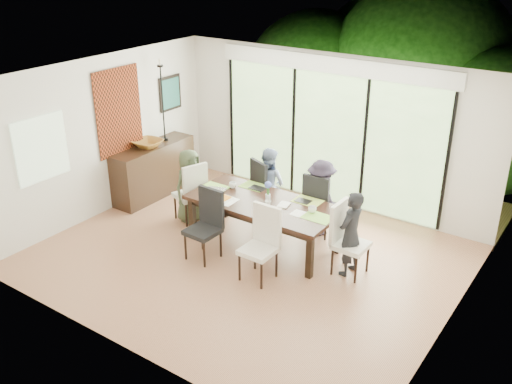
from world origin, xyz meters
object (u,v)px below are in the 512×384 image
Objects in this scene: laptop at (216,190)px; chair_far_left at (269,188)px; person_far_left at (269,184)px; chair_near_right at (258,245)px; person_far_right at (321,198)px; vase at (268,198)px; sideboard at (154,170)px; cup_b at (268,204)px; person_left_end at (190,186)px; chair_near_left at (202,226)px; table_top at (263,203)px; chair_left_end at (189,191)px; cup_a at (233,185)px; chair_far_right at (321,202)px; bowl at (148,144)px; person_right_end at (351,234)px; cup_c at (312,210)px; chair_right_end at (351,240)px.

chair_far_left is at bearing 47.91° from laptop.
chair_near_right is at bearing 128.51° from person_far_left.
person_far_right is at bearing -170.69° from person_far_left.
chair_far_left is 9.17× the size of vase.
person_far_left is 2.32m from sideboard.
cup_b reaches higher than laptop.
person_left_end is 1.00× the size of person_far_left.
chair_near_left is at bearing -122.28° from person_left_end.
person_far_right is 0.73× the size of sideboard.
person_left_end reaches higher than table_top.
chair_left_end reaches higher than cup_b.
person_far_left is 0.94m from vase.
person_far_right reaches higher than cup_a.
chair_far_right is 0.85× the size of person_far_left.
person_far_left reaches higher than bowl.
sideboard is at bearing -88.98° from person_right_end.
vase is at bearing -78.81° from person_left_end.
chair_near_right is 2.16m from person_left_end.
chair_far_left reaches higher than table_top.
cup_b is (0.60, -0.93, 0.15)m from person_far_left.
cup_c is (0.80, 0.10, 0.08)m from table_top.
table_top is 2.18× the size of chair_left_end.
person_right_end is at bearing -4.28° from bowl.
chair_far_right reaches higher than table_top.
chair_right_end is 2.36m from laptop.
chair_left_end is at bearing 99.32° from person_left_end.
chair_far_left is at bearing -80.69° from person_far_left.
chair_far_left is 0.10m from person_far_left.
cup_a is (-0.25, -0.68, 0.15)m from person_far_left.
chair_left_end is at bearing 20.37° from chair_far_right.
bowl is at bearing 175.35° from cup_a.
table_top is 1.86× the size of person_far_left.
chair_far_right is 1.45m from cup_a.
chair_near_left is 11.00× the size of cup_b.
cup_a is 0.07× the size of sideboard.
person_left_end is 1.00× the size of person_far_right.
person_left_end is at bearing 48.17° from person_far_left.
sideboard is at bearing 152.22° from chair_near_left.
person_left_end is (-1.48, 0.00, -0.07)m from table_top.
cup_b is at bearing -162.90° from cup_c.
sideboard is at bearing 172.51° from vase.
cup_c is 3.54m from bowl.
person_right_end is (1.93, -0.85, 0.09)m from chair_far_left.
chair_right_end reaches higher than cup_c.
person_far_left is (-0.95, 1.70, 0.09)m from chair_near_right.
chair_near_right is 0.85× the size of person_far_right.
laptop is at bearing 93.69° from chair_right_end.
person_far_left and person_far_right have the same top height.
person_far_left is 0.74m from cup_a.
chair_near_right is (0.95, -1.72, 0.00)m from chair_far_left.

